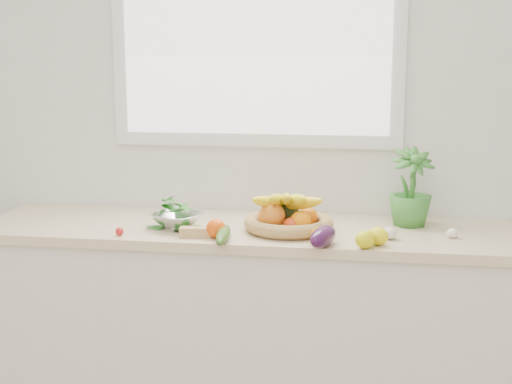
% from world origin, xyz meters
% --- Properties ---
extents(back_wall, '(4.50, 0.02, 2.70)m').
position_xyz_m(back_wall, '(0.00, 2.25, 1.35)').
color(back_wall, white).
rests_on(back_wall, ground).
extents(counter_cabinet, '(2.20, 0.58, 0.86)m').
position_xyz_m(counter_cabinet, '(0.00, 1.95, 0.43)').
color(counter_cabinet, silver).
rests_on(counter_cabinet, ground).
extents(countertop, '(2.24, 0.62, 0.04)m').
position_xyz_m(countertop, '(0.00, 1.95, 0.88)').
color(countertop, beige).
rests_on(countertop, counter_cabinet).
extents(window_frame, '(1.30, 0.03, 1.10)m').
position_xyz_m(window_frame, '(0.00, 2.23, 1.75)').
color(window_frame, white).
rests_on(window_frame, back_wall).
extents(window_pane, '(1.18, 0.01, 0.98)m').
position_xyz_m(window_pane, '(0.00, 2.21, 1.75)').
color(window_pane, white).
rests_on(window_pane, window_frame).
extents(orange_loose, '(0.10, 0.10, 0.08)m').
position_xyz_m(orange_loose, '(-0.08, 1.73, 0.94)').
color(orange_loose, '#F84F07').
rests_on(orange_loose, countertop).
extents(lemon_a, '(0.09, 0.10, 0.06)m').
position_xyz_m(lemon_a, '(0.33, 1.71, 0.93)').
color(lemon_a, '#E19F0C').
rests_on(lemon_a, countertop).
extents(lemon_b, '(0.11, 0.11, 0.07)m').
position_xyz_m(lemon_b, '(0.50, 1.67, 0.93)').
color(lemon_b, yellow).
rests_on(lemon_b, countertop).
extents(lemon_c, '(0.11, 0.11, 0.07)m').
position_xyz_m(lemon_c, '(0.55, 1.73, 0.93)').
color(lemon_c, yellow).
rests_on(lemon_c, countertop).
extents(apple, '(0.09, 0.09, 0.07)m').
position_xyz_m(apple, '(0.21, 1.83, 0.94)').
color(apple, red).
rests_on(apple, countertop).
extents(ginger, '(0.13, 0.07, 0.04)m').
position_xyz_m(ginger, '(-0.16, 1.73, 0.92)').
color(ginger, tan).
rests_on(ginger, countertop).
extents(garlic_a, '(0.05, 0.05, 0.04)m').
position_xyz_m(garlic_a, '(0.20, 1.92, 0.92)').
color(garlic_a, white).
rests_on(garlic_a, countertop).
extents(garlic_b, '(0.05, 0.05, 0.04)m').
position_xyz_m(garlic_b, '(0.84, 1.88, 0.92)').
color(garlic_b, white).
rests_on(garlic_b, countertop).
extents(garlic_c, '(0.07, 0.07, 0.05)m').
position_xyz_m(garlic_c, '(0.59, 1.82, 0.92)').
color(garlic_c, silver).
rests_on(garlic_c, countertop).
extents(eggplant, '(0.13, 0.21, 0.08)m').
position_xyz_m(eggplant, '(0.35, 1.67, 0.94)').
color(eggplant, '#340F38').
rests_on(eggplant, countertop).
extents(cucumber, '(0.07, 0.27, 0.05)m').
position_xyz_m(cucumber, '(-0.04, 1.69, 0.92)').
color(cucumber, '#2D5418').
rests_on(cucumber, countertop).
extents(radish, '(0.04, 0.04, 0.03)m').
position_xyz_m(radish, '(-0.46, 1.71, 0.92)').
color(radish, '#B51716').
rests_on(radish, countertop).
extents(potted_herb, '(0.24, 0.24, 0.33)m').
position_xyz_m(potted_herb, '(0.68, 2.07, 1.06)').
color(potted_herb, '#39802E').
rests_on(potted_herb, countertop).
extents(fruit_basket, '(0.42, 0.42, 0.19)m').
position_xyz_m(fruit_basket, '(0.19, 1.89, 0.95)').
color(fruit_basket, '#AC804C').
rests_on(fruit_basket, countertop).
extents(colander_with_spinach, '(0.27, 0.27, 0.11)m').
position_xyz_m(colander_with_spinach, '(-0.27, 1.86, 0.96)').
color(colander_with_spinach, silver).
rests_on(colander_with_spinach, countertop).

